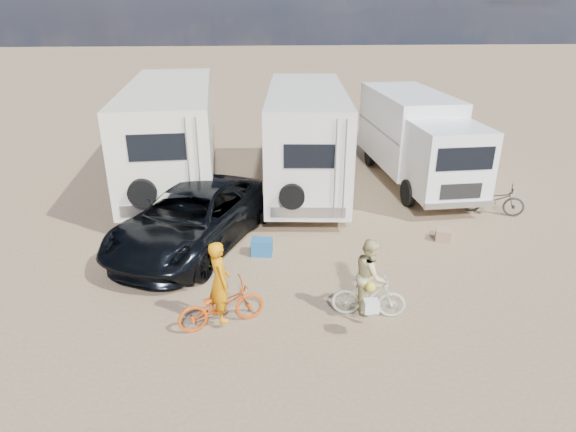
{
  "coord_description": "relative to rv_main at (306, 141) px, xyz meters",
  "views": [
    {
      "loc": [
        -2.17,
        -9.95,
        6.13
      ],
      "look_at": [
        -1.44,
        1.19,
        1.3
      ],
      "focal_mm": 30.94,
      "sensor_mm": 36.0,
      "label": 1
    }
  ],
  "objects": [
    {
      "name": "bike_woman",
      "position": [
        0.57,
        -7.76,
        -1.29
      ],
      "size": [
        1.61,
        0.72,
        0.93
      ],
      "primitive_type": "imported",
      "rotation": [
        0.0,
        0.0,
        1.39
      ],
      "color": "#B1BA9D",
      "rests_on": "ground"
    },
    {
      "name": "cooler",
      "position": [
        -1.62,
        -4.82,
        -1.54
      ],
      "size": [
        0.59,
        0.46,
        0.43
      ],
      "primitive_type": "cube",
      "rotation": [
        0.0,
        0.0,
        -0.13
      ],
      "color": "#1D568B",
      "rests_on": "ground"
    },
    {
      "name": "bike_parked",
      "position": [
        5.63,
        -2.54,
        -1.27
      ],
      "size": [
        1.96,
        1.32,
        0.97
      ],
      "primitive_type": "imported",
      "rotation": [
        0.0,
        0.0,
        1.17
      ],
      "color": "#282A28",
      "rests_on": "ground"
    },
    {
      "name": "rv_left",
      "position": [
        -4.66,
        0.99,
        0.01
      ],
      "size": [
        3.42,
        9.05,
        3.53
      ],
      "primitive_type": null,
      "rotation": [
        0.0,
        0.0,
        0.07
      ],
      "color": "silver",
      "rests_on": "ground"
    },
    {
      "name": "rider_man",
      "position": [
        -2.49,
        -7.88,
        -0.89
      ],
      "size": [
        0.6,
        0.73,
        1.72
      ],
      "primitive_type": "imported",
      "rotation": [
        0.0,
        0.0,
        1.9
      ],
      "color": "orange",
      "rests_on": "ground"
    },
    {
      "name": "crate",
      "position": [
        3.44,
        -4.29,
        -1.6
      ],
      "size": [
        0.5,
        0.5,
        0.32
      ],
      "primitive_type": "cube",
      "rotation": [
        0.0,
        0.0,
        -0.32
      ],
      "color": "#906B54",
      "rests_on": "ground"
    },
    {
      "name": "rv_main",
      "position": [
        0.0,
        0.0,
        0.0
      ],
      "size": [
        3.07,
        7.64,
        3.51
      ],
      "primitive_type": null,
      "rotation": [
        0.0,
        0.0,
        -0.08
      ],
      "color": "white",
      "rests_on": "ground"
    },
    {
      "name": "dark_suv",
      "position": [
        -3.44,
        -4.1,
        -0.95
      ],
      "size": [
        4.83,
        6.35,
        1.6
      ],
      "primitive_type": "imported",
      "rotation": [
        0.0,
        0.0,
        -0.43
      ],
      "color": "black",
      "rests_on": "ground"
    },
    {
      "name": "ground",
      "position": [
        0.47,
        -6.51,
        -1.75
      ],
      "size": [
        140.0,
        140.0,
        0.0
      ],
      "primitive_type": "plane",
      "color": "#917656",
      "rests_on": "ground"
    },
    {
      "name": "rider_woman",
      "position": [
        0.57,
        -7.76,
        -0.94
      ],
      "size": [
        0.75,
        0.89,
        1.62
      ],
      "primitive_type": "imported",
      "rotation": [
        0.0,
        0.0,
        1.39
      ],
      "color": "#D0C586",
      "rests_on": "ground"
    },
    {
      "name": "bike_man",
      "position": [
        -2.49,
        -7.88,
        -1.28
      ],
      "size": [
        1.91,
        1.18,
        0.95
      ],
      "primitive_type": "imported",
      "rotation": [
        0.0,
        0.0,
        1.9
      ],
      "color": "#BF4109",
      "rests_on": "ground"
    },
    {
      "name": "box_truck",
      "position": [
        4.06,
        0.56,
        -0.2
      ],
      "size": [
        2.77,
        7.48,
        3.1
      ],
      "primitive_type": null,
      "rotation": [
        0.0,
        0.0,
        0.06
      ],
      "color": "white",
      "rests_on": "ground"
    }
  ]
}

